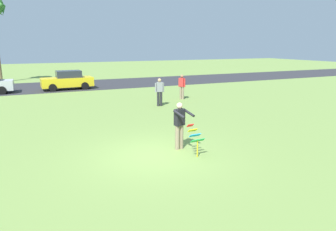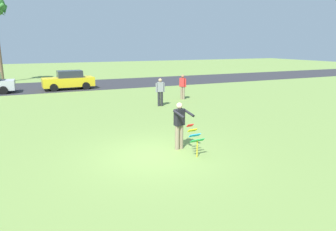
% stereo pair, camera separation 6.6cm
% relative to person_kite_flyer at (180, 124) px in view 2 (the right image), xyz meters
% --- Properties ---
extents(ground_plane, '(120.00, 120.00, 0.00)m').
position_rel_person_kite_flyer_xyz_m(ground_plane, '(-1.09, -0.21, -0.95)').
color(ground_plane, olive).
extents(road_strip, '(120.00, 8.00, 0.01)m').
position_rel_person_kite_flyer_xyz_m(road_strip, '(-1.09, 20.13, -0.95)').
color(road_strip, '#2D2D33').
rests_on(road_strip, ground).
extents(person_kite_flyer, '(0.65, 0.73, 1.73)m').
position_rel_person_kite_flyer_xyz_m(person_kite_flyer, '(0.00, 0.00, 0.00)').
color(person_kite_flyer, gray).
rests_on(person_kite_flyer, ground).
extents(kite_held, '(0.52, 0.65, 1.06)m').
position_rel_person_kite_flyer_xyz_m(kite_held, '(0.17, -0.81, -0.25)').
color(kite_held, red).
rests_on(kite_held, ground).
extents(parked_car_yellow, '(4.26, 1.96, 1.60)m').
position_rel_person_kite_flyer_xyz_m(parked_car_yellow, '(-1.87, 17.73, -0.18)').
color(parked_car_yellow, yellow).
rests_on(parked_car_yellow, ground).
extents(person_walker_near, '(0.56, 0.28, 1.73)m').
position_rel_person_kite_flyer_xyz_m(person_walker_near, '(2.48, 7.74, -0.02)').
color(person_walker_near, '#26262B').
rests_on(person_walker_near, ground).
extents(person_walker_far, '(0.37, 0.51, 1.73)m').
position_rel_person_kite_flyer_xyz_m(person_walker_far, '(4.84, 9.33, -0.02)').
color(person_walker_far, gray).
rests_on(person_walker_far, ground).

